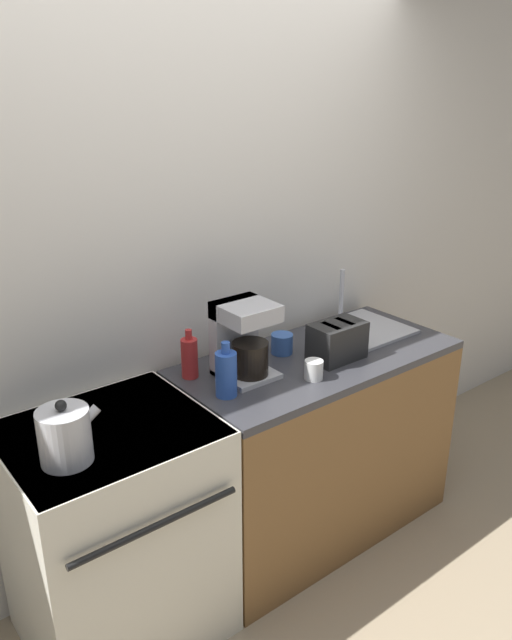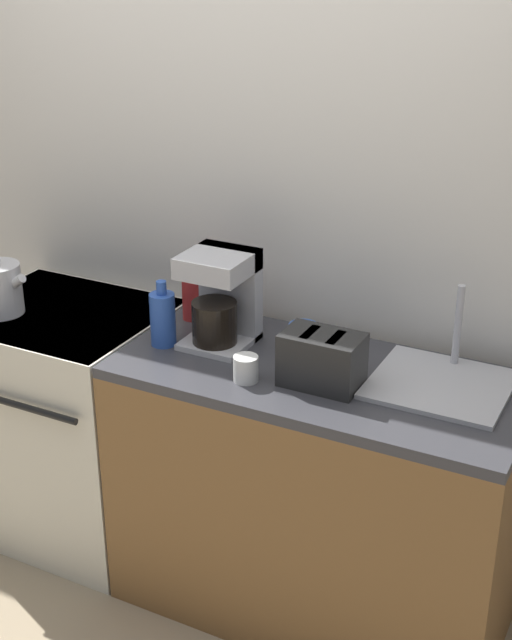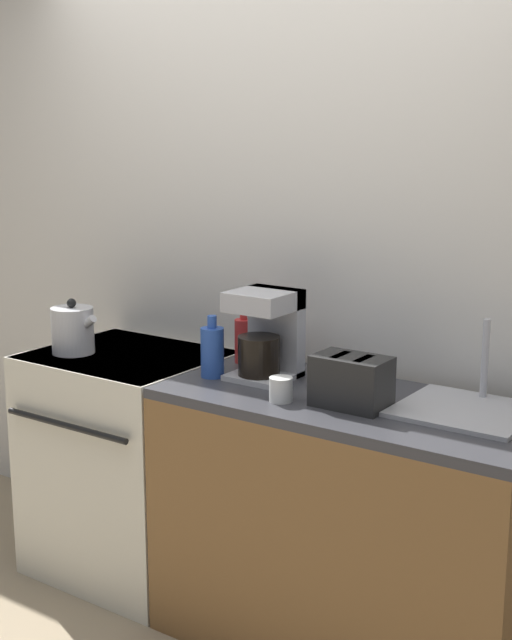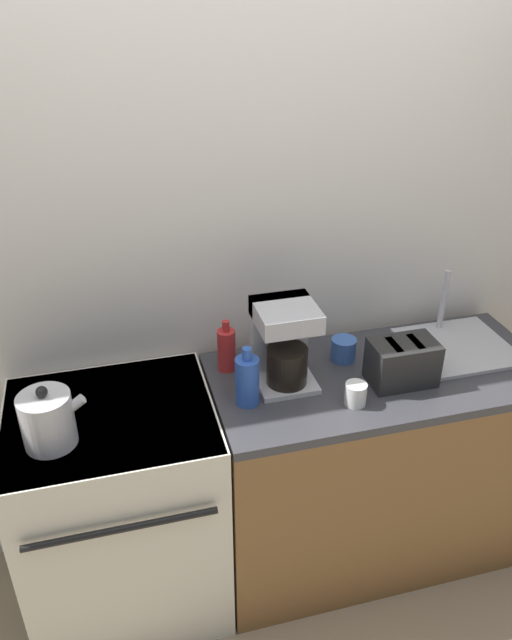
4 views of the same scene
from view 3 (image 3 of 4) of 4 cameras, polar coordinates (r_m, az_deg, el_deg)
name	(u,v)px [view 3 (image 3 of 4)]	position (r m, az deg, el deg)	size (l,w,h in m)	color
wall_back	(295,263)	(3.48, 2.50, 3.64)	(8.00, 0.05, 2.60)	silver
stove	(129,460)	(3.75, -8.10, -8.89)	(0.73, 0.67, 0.93)	silver
counter_block	(349,527)	(3.19, 5.96, -13.04)	(1.32, 0.62, 0.93)	brown
kettle	(73,330)	(3.64, -11.64, -0.63)	(0.21, 0.17, 0.22)	silver
toaster	(351,381)	(2.91, 6.13, -3.93)	(0.24, 0.15, 0.17)	black
coffee_maker	(267,333)	(3.21, 0.70, -0.81)	(0.22, 0.23, 0.32)	#B7B7BC
sink_tray	(466,407)	(2.94, 13.31, -5.46)	(0.41, 0.39, 0.28)	#B7B7BC
bottle_blue	(212,351)	(3.24, -2.81, -2.01)	(0.09, 0.09, 0.23)	#2D56B7
bottle_red	(244,340)	(3.43, -0.80, -1.29)	(0.07, 0.07, 0.21)	#B72828
cup_blue	(341,372)	(3.16, 5.43, -3.35)	(0.10, 0.10, 0.09)	#3860B2
cup_white	(281,389)	(2.96, 1.60, -4.46)	(0.08, 0.08, 0.08)	white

